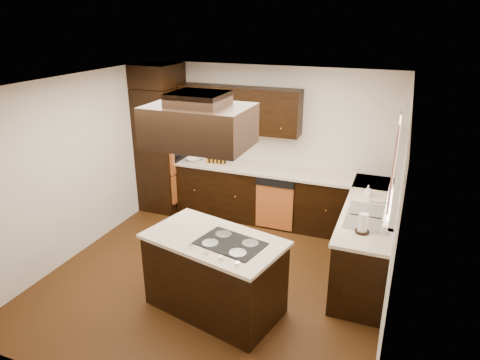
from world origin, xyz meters
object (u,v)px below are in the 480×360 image
Objects in this scene: island at (215,275)px; range_hood at (199,126)px; oven_column at (162,149)px; spice_rack at (216,155)px.

island is 1.73m from range_hood.
oven_column reaches higher than spice_rack.
oven_column is at bearing 129.74° from range_hood.
island is 1.41× the size of range_hood.
island is 2.65m from spice_rack.
range_hood reaches higher than oven_column.
spice_rack is at bearing 2.84° from oven_column.
oven_column is 1.43× the size of island.
range_hood is 3.40× the size of spice_rack.
oven_column is 3.15m from island.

